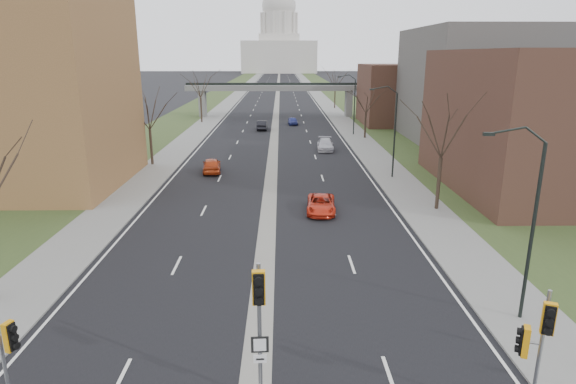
{
  "coord_description": "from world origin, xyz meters",
  "views": [
    {
      "loc": [
        0.98,
        -13.26,
        11.58
      ],
      "look_at": [
        1.37,
        12.98,
        4.07
      ],
      "focal_mm": 30.0,
      "sensor_mm": 36.0,
      "label": 1
    }
  ],
  "objects_px": {
    "signal_pole_right": "(537,339)",
    "car_left_near": "(212,165)",
    "car_right_near": "(321,204)",
    "car_left_far": "(262,125)",
    "signal_pole_median": "(259,312)",
    "car_right_mid": "(325,144)",
    "car_right_far": "(293,121)"
  },
  "relations": [
    {
      "from": "car_left_near",
      "to": "car_right_near",
      "type": "xyz_separation_m",
      "value": [
        10.12,
        -13.07,
        -0.11
      ]
    },
    {
      "from": "car_left_near",
      "to": "car_right_far",
      "type": "height_order",
      "value": "car_left_near"
    },
    {
      "from": "signal_pole_median",
      "to": "car_right_far",
      "type": "xyz_separation_m",
      "value": [
        2.75,
        68.65,
        -2.97
      ]
    },
    {
      "from": "car_right_mid",
      "to": "car_right_far",
      "type": "distance_m",
      "value": 23.11
    },
    {
      "from": "signal_pole_right",
      "to": "car_left_near",
      "type": "xyz_separation_m",
      "value": [
        -15.05,
        34.91,
        -2.31
      ]
    },
    {
      "from": "signal_pole_median",
      "to": "car_right_far",
      "type": "distance_m",
      "value": 68.77
    },
    {
      "from": "signal_pole_right",
      "to": "car_left_far",
      "type": "bearing_deg",
      "value": 121.85
    },
    {
      "from": "car_left_near",
      "to": "car_right_mid",
      "type": "height_order",
      "value": "car_left_near"
    },
    {
      "from": "signal_pole_median",
      "to": "car_left_near",
      "type": "height_order",
      "value": "signal_pole_median"
    },
    {
      "from": "car_right_mid",
      "to": "signal_pole_median",
      "type": "bearing_deg",
      "value": -94.33
    },
    {
      "from": "car_right_mid",
      "to": "car_right_far",
      "type": "height_order",
      "value": "car_right_mid"
    },
    {
      "from": "car_right_far",
      "to": "car_left_near",
      "type": "bearing_deg",
      "value": -108.68
    },
    {
      "from": "car_right_far",
      "to": "car_left_far",
      "type": "bearing_deg",
      "value": -135.35
    },
    {
      "from": "signal_pole_median",
      "to": "car_left_near",
      "type": "xyz_separation_m",
      "value": [
        -6.36,
        34.11,
        -2.86
      ]
    },
    {
      "from": "car_left_near",
      "to": "car_left_far",
      "type": "bearing_deg",
      "value": -104.87
    },
    {
      "from": "signal_pole_right",
      "to": "car_right_far",
      "type": "bearing_deg",
      "value": 116.99
    },
    {
      "from": "signal_pole_right",
      "to": "car_left_near",
      "type": "distance_m",
      "value": 38.08
    },
    {
      "from": "car_right_near",
      "to": "car_right_far",
      "type": "xyz_separation_m",
      "value": [
        -1.0,
        47.61,
        0.0
      ]
    },
    {
      "from": "car_left_far",
      "to": "car_right_mid",
      "type": "bearing_deg",
      "value": 117.48
    },
    {
      "from": "car_right_mid",
      "to": "car_right_far",
      "type": "relative_size",
      "value": 1.3
    },
    {
      "from": "car_right_near",
      "to": "car_left_far",
      "type": "bearing_deg",
      "value": 102.43
    },
    {
      "from": "signal_pole_median",
      "to": "car_right_near",
      "type": "distance_m",
      "value": 21.58
    },
    {
      "from": "car_right_near",
      "to": "signal_pole_right",
      "type": "bearing_deg",
      "value": -73.0
    },
    {
      "from": "signal_pole_median",
      "to": "car_left_far",
      "type": "height_order",
      "value": "signal_pole_median"
    },
    {
      "from": "signal_pole_right",
      "to": "car_right_near",
      "type": "xyz_separation_m",
      "value": [
        -4.93,
        21.84,
        -2.42
      ]
    },
    {
      "from": "signal_pole_median",
      "to": "car_left_near",
      "type": "bearing_deg",
      "value": 97.84
    },
    {
      "from": "signal_pole_right",
      "to": "car_right_far",
      "type": "relative_size",
      "value": 1.25
    },
    {
      "from": "signal_pole_median",
      "to": "car_right_mid",
      "type": "relative_size",
      "value": 1.07
    },
    {
      "from": "car_right_mid",
      "to": "car_left_near",
      "type": "bearing_deg",
      "value": -133.75
    },
    {
      "from": "signal_pole_right",
      "to": "car_left_far",
      "type": "distance_m",
      "value": 64.75
    },
    {
      "from": "signal_pole_right",
      "to": "car_right_mid",
      "type": "distance_m",
      "value": 46.73
    },
    {
      "from": "car_left_far",
      "to": "car_right_far",
      "type": "relative_size",
      "value": 1.19
    }
  ]
}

